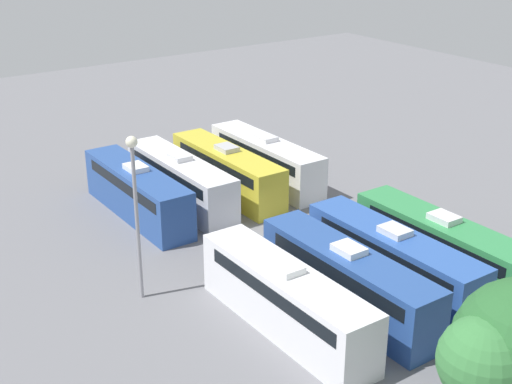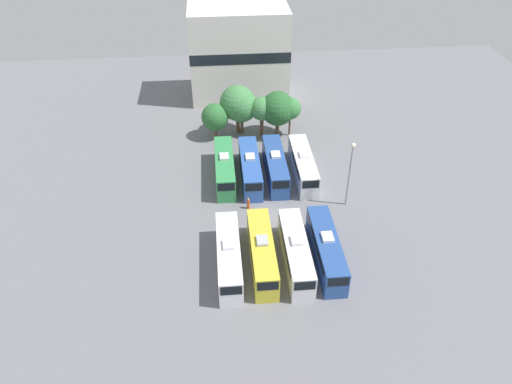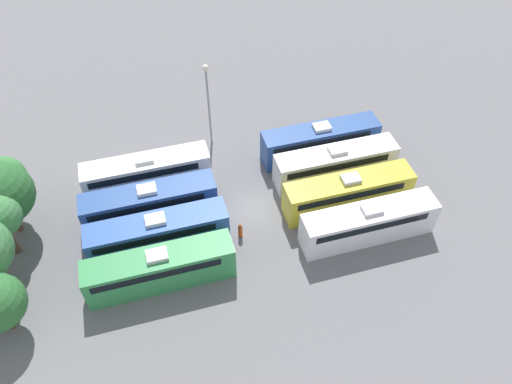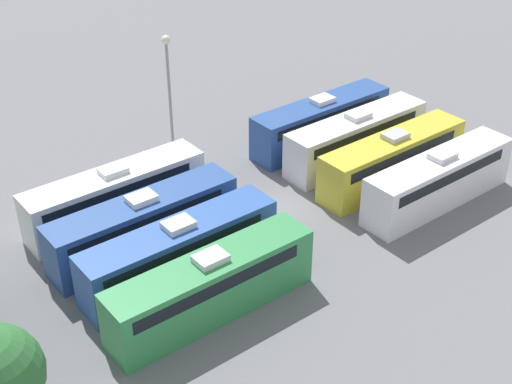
{
  "view_description": "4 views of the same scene",
  "coord_description": "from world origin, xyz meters",
  "px_view_note": "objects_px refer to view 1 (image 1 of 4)",
  "views": [
    {
      "loc": [
        23.88,
        32.21,
        19.75
      ],
      "look_at": [
        0.78,
        -0.93,
        3.18
      ],
      "focal_mm": 50.0,
      "sensor_mm": 36.0,
      "label": 1
    },
    {
      "loc": [
        -6.04,
        -47.75,
        39.31
      ],
      "look_at": [
        -1.59,
        1.94,
        2.3
      ],
      "focal_mm": 35.0,
      "sensor_mm": 36.0,
      "label": 2
    },
    {
      "loc": [
        -28.11,
        7.52,
        33.77
      ],
      "look_at": [
        0.65,
        -0.65,
        1.47
      ],
      "focal_mm": 35.0,
      "sensor_mm": 36.0,
      "label": 3
    },
    {
      "loc": [
        -28.72,
        24.21,
        24.6
      ],
      "look_at": [
        0.71,
        1.16,
        1.51
      ],
      "focal_mm": 50.0,
      "sensor_mm": 36.0,
      "label": 4
    }
  ],
  "objects_px": {
    "bus_3": "(138,191)",
    "bus_4": "(442,245)",
    "bus_1": "(227,170)",
    "light_pole": "(135,194)",
    "bus_5": "(393,259)",
    "bus_7": "(286,298)",
    "bus_2": "(181,179)",
    "tree_5": "(483,361)",
    "bus_0": "(266,159)",
    "bus_6": "(348,278)",
    "worker_person": "(324,229)"
  },
  "relations": [
    {
      "from": "bus_3",
      "to": "bus_4",
      "type": "distance_m",
      "value": 20.05
    },
    {
      "from": "bus_1",
      "to": "bus_3",
      "type": "relative_size",
      "value": 1.0
    },
    {
      "from": "bus_4",
      "to": "light_pole",
      "type": "relative_size",
      "value": 1.26
    },
    {
      "from": "bus_5",
      "to": "bus_7",
      "type": "height_order",
      "value": "same"
    },
    {
      "from": "light_pole",
      "to": "bus_2",
      "type": "bearing_deg",
      "value": -128.87
    },
    {
      "from": "bus_4",
      "to": "tree_5",
      "type": "height_order",
      "value": "tree_5"
    },
    {
      "from": "bus_7",
      "to": "tree_5",
      "type": "relative_size",
      "value": 1.83
    },
    {
      "from": "bus_7",
      "to": "bus_1",
      "type": "bearing_deg",
      "value": -113.65
    },
    {
      "from": "bus_0",
      "to": "bus_1",
      "type": "bearing_deg",
      "value": 4.39
    },
    {
      "from": "bus_1",
      "to": "bus_2",
      "type": "relative_size",
      "value": 1.0
    },
    {
      "from": "bus_0",
      "to": "bus_6",
      "type": "height_order",
      "value": "same"
    },
    {
      "from": "bus_4",
      "to": "bus_5",
      "type": "bearing_deg",
      "value": -5.87
    },
    {
      "from": "bus_3",
      "to": "worker_person",
      "type": "height_order",
      "value": "bus_3"
    },
    {
      "from": "bus_3",
      "to": "light_pole",
      "type": "relative_size",
      "value": 1.26
    },
    {
      "from": "bus_3",
      "to": "bus_5",
      "type": "distance_m",
      "value": 18.15
    },
    {
      "from": "bus_0",
      "to": "bus_2",
      "type": "distance_m",
      "value": 7.3
    },
    {
      "from": "bus_3",
      "to": "light_pole",
      "type": "bearing_deg",
      "value": 64.62
    },
    {
      "from": "bus_6",
      "to": "bus_7",
      "type": "height_order",
      "value": "same"
    },
    {
      "from": "bus_4",
      "to": "bus_7",
      "type": "height_order",
      "value": "same"
    },
    {
      "from": "bus_4",
      "to": "bus_6",
      "type": "distance_m",
      "value": 6.91
    },
    {
      "from": "bus_4",
      "to": "worker_person",
      "type": "relative_size",
      "value": 7.07
    },
    {
      "from": "bus_6",
      "to": "light_pole",
      "type": "distance_m",
      "value": 11.69
    },
    {
      "from": "bus_2",
      "to": "bus_3",
      "type": "height_order",
      "value": "same"
    },
    {
      "from": "bus_6",
      "to": "bus_3",
      "type": "bearing_deg",
      "value": -78.1
    },
    {
      "from": "bus_7",
      "to": "bus_0",
      "type": "bearing_deg",
      "value": -122.87
    },
    {
      "from": "bus_2",
      "to": "light_pole",
      "type": "xyz_separation_m",
      "value": [
        8.06,
        10.0,
        4.22
      ]
    },
    {
      "from": "bus_5",
      "to": "bus_7",
      "type": "relative_size",
      "value": 1.0
    },
    {
      "from": "bus_6",
      "to": "bus_1",
      "type": "bearing_deg",
      "value": -101.71
    },
    {
      "from": "bus_0",
      "to": "bus_5",
      "type": "distance_m",
      "value": 17.33
    },
    {
      "from": "bus_3",
      "to": "worker_person",
      "type": "bearing_deg",
      "value": 127.94
    },
    {
      "from": "bus_7",
      "to": "light_pole",
      "type": "height_order",
      "value": "light_pole"
    },
    {
      "from": "bus_1",
      "to": "bus_7",
      "type": "distance_m",
      "value": 18.13
    },
    {
      "from": "bus_3",
      "to": "worker_person",
      "type": "xyz_separation_m",
      "value": [
        -7.82,
        10.03,
        -1.05
      ]
    },
    {
      "from": "bus_5",
      "to": "light_pole",
      "type": "distance_m",
      "value": 14.23
    },
    {
      "from": "bus_6",
      "to": "tree_5",
      "type": "bearing_deg",
      "value": 72.07
    },
    {
      "from": "worker_person",
      "to": "bus_7",
      "type": "bearing_deg",
      "value": 39.71
    },
    {
      "from": "light_pole",
      "to": "bus_3",
      "type": "bearing_deg",
      "value": -115.38
    },
    {
      "from": "bus_0",
      "to": "tree_5",
      "type": "height_order",
      "value": "tree_5"
    },
    {
      "from": "bus_1",
      "to": "tree_5",
      "type": "xyz_separation_m",
      "value": [
        7.03,
        27.79,
        2.78
      ]
    },
    {
      "from": "bus_4",
      "to": "bus_5",
      "type": "distance_m",
      "value": 3.47
    },
    {
      "from": "bus_1",
      "to": "tree_5",
      "type": "bearing_deg",
      "value": 75.8
    },
    {
      "from": "bus_4",
      "to": "tree_5",
      "type": "xyz_separation_m",
      "value": [
        10.44,
        10.78,
        2.78
      ]
    },
    {
      "from": "worker_person",
      "to": "tree_5",
      "type": "relative_size",
      "value": 0.26
    },
    {
      "from": "bus_6",
      "to": "tree_5",
      "type": "distance_m",
      "value": 11.8
    },
    {
      "from": "worker_person",
      "to": "tree_5",
      "type": "bearing_deg",
      "value": 66.44
    },
    {
      "from": "bus_7",
      "to": "bus_2",
      "type": "bearing_deg",
      "value": -102.07
    },
    {
      "from": "bus_0",
      "to": "bus_7",
      "type": "height_order",
      "value": "same"
    },
    {
      "from": "bus_5",
      "to": "bus_7",
      "type": "bearing_deg",
      "value": -0.34
    },
    {
      "from": "bus_4",
      "to": "bus_7",
      "type": "distance_m",
      "value": 10.7
    },
    {
      "from": "bus_2",
      "to": "bus_4",
      "type": "relative_size",
      "value": 1.0
    }
  ]
}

